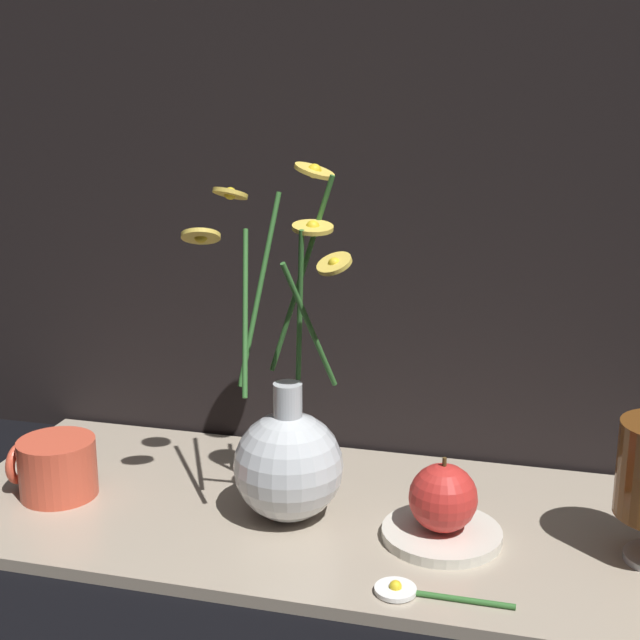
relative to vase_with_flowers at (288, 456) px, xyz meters
The scene contains 7 objects.
ground_plane 0.09m from the vase_with_flowers, 25.53° to the left, with size 6.00×6.00×0.00m, color black.
shelf 0.08m from the vase_with_flowers, 25.53° to the left, with size 0.79×0.33×0.01m.
vase_with_flowers is the anchor object (origin of this frame).
yellow_mug 0.25m from the vase_with_flowers, behind, with size 0.09×0.08×0.06m.
saucer_plate 0.16m from the vase_with_flowers, ahead, with size 0.11×0.11×0.01m.
orange_fruit 0.16m from the vase_with_flowers, ahead, with size 0.06×0.06×0.07m.
loose_daisy 0.19m from the vase_with_flowers, 37.92° to the right, with size 0.12×0.04×0.01m.
Camera 1 is at (0.20, -0.79, 0.43)m, focal length 50.00 mm.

